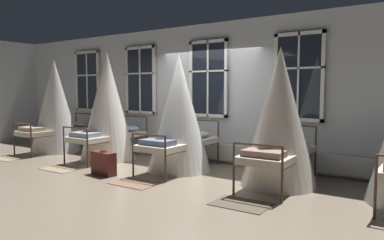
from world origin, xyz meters
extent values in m
plane|color=gray|center=(0.00, 0.00, 0.00)|extent=(24.96, 24.96, 0.00)
cube|color=silver|center=(0.00, 1.28, 1.55)|extent=(13.48, 0.10, 3.10)
cube|color=black|center=(-4.08, 1.17, 1.87)|extent=(0.99, 0.02, 1.71)
cube|color=silver|center=(-4.08, 1.17, 1.04)|extent=(0.99, 0.06, 0.07)
cube|color=silver|center=(-4.08, 1.17, 2.69)|extent=(0.99, 0.06, 0.07)
cube|color=silver|center=(-4.54, 1.17, 1.87)|extent=(0.07, 0.06, 1.71)
cube|color=silver|center=(-3.62, 1.17, 1.87)|extent=(0.07, 0.06, 1.71)
cube|color=silver|center=(-4.08, 1.17, 1.87)|extent=(0.04, 0.06, 1.71)
cube|color=silver|center=(-4.08, 1.17, 2.04)|extent=(0.99, 0.06, 0.04)
cube|color=black|center=(-2.04, 1.17, 1.87)|extent=(0.99, 0.02, 1.71)
cube|color=silver|center=(-2.04, 1.17, 1.04)|extent=(0.99, 0.06, 0.07)
cube|color=silver|center=(-2.04, 1.17, 2.69)|extent=(0.99, 0.06, 0.07)
cube|color=silver|center=(-2.50, 1.17, 1.87)|extent=(0.07, 0.06, 1.71)
cube|color=silver|center=(-1.58, 1.17, 1.87)|extent=(0.07, 0.06, 1.71)
cube|color=silver|center=(-2.04, 1.17, 1.87)|extent=(0.04, 0.06, 1.71)
cube|color=silver|center=(-2.04, 1.17, 2.04)|extent=(0.99, 0.06, 0.04)
cube|color=black|center=(0.00, 1.17, 1.87)|extent=(0.99, 0.02, 1.71)
cube|color=silver|center=(0.00, 1.17, 1.04)|extent=(0.99, 0.06, 0.07)
cube|color=silver|center=(0.00, 1.17, 2.69)|extent=(0.99, 0.06, 0.07)
cube|color=silver|center=(-0.46, 1.17, 1.87)|extent=(0.07, 0.06, 1.71)
cube|color=silver|center=(0.46, 1.17, 1.87)|extent=(0.07, 0.06, 1.71)
cube|color=silver|center=(0.00, 1.17, 1.87)|extent=(0.04, 0.06, 1.71)
cube|color=silver|center=(0.00, 1.17, 2.04)|extent=(0.99, 0.06, 0.04)
cube|color=black|center=(2.04, 1.17, 1.87)|extent=(0.99, 0.02, 1.71)
cube|color=silver|center=(2.04, 1.17, 1.04)|extent=(0.99, 0.06, 0.07)
cube|color=silver|center=(2.04, 1.17, 2.69)|extent=(0.99, 0.06, 0.07)
cube|color=silver|center=(1.58, 1.17, 1.87)|extent=(0.07, 0.06, 1.71)
cube|color=silver|center=(2.50, 1.17, 1.87)|extent=(0.07, 0.06, 1.71)
cube|color=silver|center=(2.04, 1.17, 1.87)|extent=(0.04, 0.06, 1.71)
cube|color=silver|center=(2.04, 1.17, 2.04)|extent=(0.99, 0.06, 0.04)
cube|color=silver|center=(0.00, 1.15, 0.25)|extent=(8.76, 0.10, 0.36)
cylinder|color=#4C3323|center=(-4.43, 1.01, 0.47)|extent=(0.04, 0.04, 0.94)
cylinder|color=#4C3323|center=(-3.67, 1.00, 0.47)|extent=(0.04, 0.04, 0.94)
cylinder|color=#4C3323|center=(-4.45, -0.86, 0.41)|extent=(0.04, 0.04, 0.81)
cylinder|color=#4C3323|center=(-3.68, -0.87, 0.41)|extent=(0.04, 0.04, 0.81)
cylinder|color=#4C3323|center=(-4.44, 0.07, 0.48)|extent=(0.05, 1.87, 0.03)
cylinder|color=#4C3323|center=(-3.68, 0.07, 0.48)|extent=(0.05, 1.87, 0.03)
cylinder|color=#4C3323|center=(-4.05, 1.00, 0.94)|extent=(0.76, 0.04, 0.03)
cylinder|color=#4C3323|center=(-4.07, -0.87, 0.81)|extent=(0.76, 0.04, 0.03)
cube|color=beige|center=(-4.06, 0.07, 0.54)|extent=(0.80, 1.90, 0.12)
ellipsoid|color=silver|center=(-4.05, 0.76, 0.66)|extent=(0.59, 0.41, 0.14)
cube|color=tan|center=(-4.06, -0.61, 0.64)|extent=(0.63, 0.37, 0.10)
cone|color=white|center=(-4.06, 0.07, 1.21)|extent=(1.28, 1.28, 2.43)
cylinder|color=#4C3323|center=(-2.47, 1.01, 0.47)|extent=(0.04, 0.04, 0.94)
cylinder|color=#4C3323|center=(-1.71, 1.02, 0.47)|extent=(0.04, 0.04, 0.94)
cylinder|color=#4C3323|center=(-2.44, -0.87, 0.41)|extent=(0.04, 0.04, 0.81)
cylinder|color=#4C3323|center=(-1.68, -0.85, 0.41)|extent=(0.04, 0.04, 0.81)
cylinder|color=#4C3323|center=(-2.46, 0.07, 0.48)|extent=(0.06, 1.87, 0.03)
cylinder|color=#4C3323|center=(-1.69, 0.08, 0.48)|extent=(0.06, 1.87, 0.03)
cylinder|color=#4C3323|center=(-2.09, 1.01, 0.94)|extent=(0.76, 0.04, 0.03)
cylinder|color=#4C3323|center=(-2.06, -0.86, 0.81)|extent=(0.76, 0.04, 0.03)
cube|color=silver|center=(-2.07, 0.08, 0.54)|extent=(0.81, 1.90, 0.12)
ellipsoid|color=silver|center=(-2.09, 0.77, 0.66)|extent=(0.60, 0.41, 0.14)
cube|color=#8C939E|center=(-2.06, -0.60, 0.64)|extent=(0.64, 0.37, 0.10)
cone|color=silver|center=(-2.07, 0.08, 1.26)|extent=(1.28, 1.28, 2.52)
cylinder|color=#4C3323|center=(-0.40, 1.00, 0.47)|extent=(0.04, 0.04, 0.94)
cylinder|color=#4C3323|center=(0.36, 1.01, 0.47)|extent=(0.04, 0.04, 0.94)
cylinder|color=#4C3323|center=(-0.37, -0.87, 0.41)|extent=(0.04, 0.04, 0.81)
cylinder|color=#4C3323|center=(0.39, -0.86, 0.41)|extent=(0.04, 0.04, 0.81)
cylinder|color=#4C3323|center=(-0.39, 0.06, 0.48)|extent=(0.06, 1.87, 0.03)
cylinder|color=#4C3323|center=(0.38, 0.07, 0.48)|extent=(0.06, 1.87, 0.03)
cylinder|color=#4C3323|center=(-0.02, 1.00, 0.94)|extent=(0.76, 0.04, 0.03)
cylinder|color=#4C3323|center=(0.01, -0.87, 0.81)|extent=(0.76, 0.04, 0.03)
cube|color=silver|center=(0.00, 0.07, 0.54)|extent=(0.81, 1.90, 0.12)
ellipsoid|color=#B7B2A3|center=(-0.01, 0.76, 0.66)|extent=(0.59, 0.41, 0.14)
cube|color=slate|center=(0.00, -0.61, 0.64)|extent=(0.64, 0.37, 0.10)
cone|color=white|center=(0.00, 0.07, 1.17)|extent=(1.28, 1.28, 2.33)
cylinder|color=#4C3323|center=(1.68, 1.00, 0.47)|extent=(0.04, 0.04, 0.94)
cylinder|color=#4C3323|center=(2.44, 1.03, 0.47)|extent=(0.04, 0.04, 0.94)
cylinder|color=#4C3323|center=(1.74, -0.87, 0.41)|extent=(0.04, 0.04, 0.81)
cylinder|color=#4C3323|center=(2.50, -0.85, 0.41)|extent=(0.04, 0.04, 0.81)
cylinder|color=#4C3323|center=(1.71, 0.07, 0.48)|extent=(0.09, 1.87, 0.03)
cylinder|color=#4C3323|center=(2.47, 0.09, 0.48)|extent=(0.09, 1.87, 0.03)
cylinder|color=#4C3323|center=(2.06, 1.01, 0.94)|extent=(0.76, 0.05, 0.03)
cylinder|color=#4C3323|center=(2.12, -0.86, 0.81)|extent=(0.76, 0.05, 0.03)
cube|color=beige|center=(2.09, 0.08, 0.54)|extent=(0.84, 1.91, 0.12)
ellipsoid|color=silver|center=(2.07, 0.77, 0.66)|extent=(0.60, 0.42, 0.14)
cube|color=gray|center=(2.11, -0.60, 0.64)|extent=(0.64, 0.38, 0.10)
cone|color=silver|center=(2.09, 0.08, 1.17)|extent=(1.28, 1.28, 2.34)
cylinder|color=#4C3323|center=(3.69, -0.79, 0.41)|extent=(0.04, 0.04, 0.81)
cube|color=#8E7A5B|center=(-4.08, -1.22, 0.01)|extent=(0.83, 0.60, 0.01)
cube|color=#8E7A5B|center=(-2.04, -1.22, 0.01)|extent=(0.82, 0.59, 0.01)
cube|color=brown|center=(0.00, -1.22, 0.01)|extent=(0.81, 0.57, 0.01)
cube|color=brown|center=(2.04, -1.22, 0.01)|extent=(0.81, 0.58, 0.01)
cube|color=#5B231E|center=(-0.95, -1.08, 0.22)|extent=(0.58, 0.26, 0.44)
cube|color=tan|center=(-0.94, -0.97, 0.22)|extent=(0.50, 0.07, 0.03)
torus|color=#5B231E|center=(-0.95, -1.08, 0.46)|extent=(0.16, 0.16, 0.02)
camera|label=1|loc=(4.30, -5.75, 1.62)|focal=33.86mm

